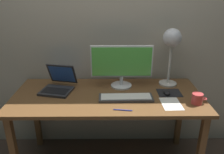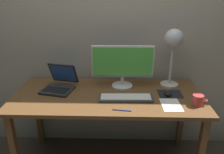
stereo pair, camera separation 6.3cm
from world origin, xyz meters
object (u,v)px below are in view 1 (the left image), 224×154
laptop (59,83)px  pen (123,110)px  keyboard_main (126,98)px  desk_lamp (172,43)px  monitor (122,64)px  coffee_mug (197,99)px  mouse (167,92)px

laptop → pen: 0.67m
keyboard_main → desk_lamp: desk_lamp is taller
monitor → keyboard_main: monitor is taller
monitor → laptop: monitor is taller
laptop → coffee_mug: 1.17m
monitor → desk_lamp: 0.48m
coffee_mug → pen: coffee_mug is taller
keyboard_main → laptop: bearing=161.1°
desk_lamp → coffee_mug: bearing=-69.9°
coffee_mug → laptop: bearing=166.0°
keyboard_main → coffee_mug: size_ratio=3.73×
desk_lamp → mouse: desk_lamp is taller
desk_lamp → coffee_mug: desk_lamp is taller
mouse → monitor: bearing=156.7°
laptop → coffee_mug: bearing=-14.0°
mouse → pen: mouse is taller
monitor → desk_lamp: (0.44, 0.04, 0.18)m
desk_lamp → mouse: 0.43m
monitor → coffee_mug: monitor is taller
coffee_mug → monitor: bearing=149.9°
desk_lamp → mouse: bearing=-105.9°
desk_lamp → monitor: bearing=-174.2°
desk_lamp → pen: 0.76m
laptop → pen: size_ratio=2.46×
keyboard_main → mouse: bearing=14.0°
monitor → coffee_mug: bearing=-30.1°
laptop → desk_lamp: desk_lamp is taller
monitor → keyboard_main: bearing=-84.1°
pen → monitor: bearing=88.9°
monitor → coffee_mug: 0.69m
mouse → pen: 0.47m
laptop → desk_lamp: bearing=5.6°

